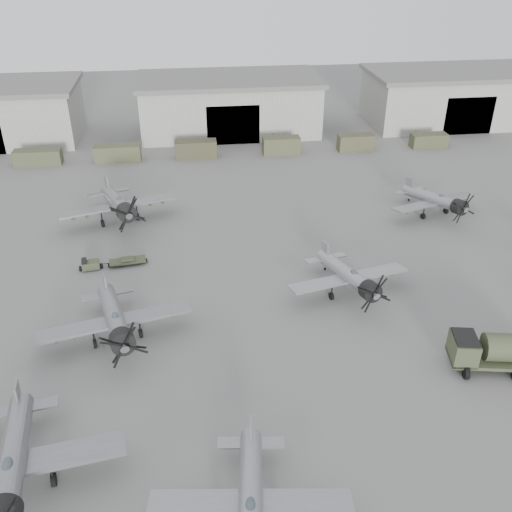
{
  "coord_description": "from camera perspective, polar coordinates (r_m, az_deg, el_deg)",
  "views": [
    {
      "loc": [
        -7.51,
        -29.94,
        29.56
      ],
      "look_at": [
        -1.54,
        16.09,
        2.5
      ],
      "focal_mm": 40.0,
      "sensor_mm": 36.0,
      "label": 1
    }
  ],
  "objects": [
    {
      "name": "aircraft_near_1",
      "position": [
        34.02,
        -0.54,
        -23.62
      ],
      "size": [
        11.55,
        10.4,
        4.59
      ],
      "rotation": [
        0.0,
        0.0,
        -0.12
      ],
      "color": "gray",
      "rests_on": "ground"
    },
    {
      "name": "aircraft_mid_2",
      "position": [
        52.08,
        9.41,
        -2.07
      ],
      "size": [
        11.48,
        10.34,
        4.56
      ],
      "rotation": [
        0.0,
        0.0,
        0.23
      ],
      "color": "#979A9F",
      "rests_on": "ground"
    },
    {
      "name": "aircraft_near_0",
      "position": [
        37.95,
        -23.25,
        -18.77
      ],
      "size": [
        13.2,
        11.88,
        5.24
      ],
      "rotation": [
        0.0,
        0.0,
        0.15
      ],
      "color": "gray",
      "rests_on": "ground"
    },
    {
      "name": "hangar_center",
      "position": [
        95.59,
        -2.71,
        14.93
      ],
      "size": [
        29.0,
        14.8,
        8.7
      ],
      "color": "#B3B3A8",
      "rests_on": "ground"
    },
    {
      "name": "support_truck_1",
      "position": [
        87.37,
        -20.97,
        9.21
      ],
      "size": [
        6.52,
        2.2,
        2.16
      ],
      "primitive_type": "cube",
      "color": "#43482F",
      "rests_on": "ground"
    },
    {
      "name": "aircraft_far_0",
      "position": [
        65.96,
        -13.59,
        5.06
      ],
      "size": [
        13.3,
        11.97,
        5.33
      ],
      "rotation": [
        0.0,
        0.0,
        0.31
      ],
      "color": "gray",
      "rests_on": "ground"
    },
    {
      "name": "support_truck_6",
      "position": [
        92.58,
        16.88,
        11.0
      ],
      "size": [
        5.46,
        2.2,
        2.06
      ],
      "primitive_type": "cube",
      "color": "#43462E",
      "rests_on": "ground"
    },
    {
      "name": "hangar_right",
      "position": [
        105.6,
        19.05,
        14.86
      ],
      "size": [
        29.0,
        14.8,
        8.7
      ],
      "color": "#B3B3A8",
      "rests_on": "ground"
    },
    {
      "name": "support_truck_5",
      "position": [
        88.56,
        9.92,
        11.12
      ],
      "size": [
        5.3,
        2.2,
        2.41
      ],
      "primitive_type": "cube",
      "color": "#46452E",
      "rests_on": "ground"
    },
    {
      "name": "aircraft_far_1",
      "position": [
        69.19,
        17.7,
        5.33
      ],
      "size": [
        11.27,
        10.15,
        4.52
      ],
      "rotation": [
        0.0,
        0.0,
        0.32
      ],
      "color": "gray",
      "rests_on": "ground"
    },
    {
      "name": "aircraft_mid_1",
      "position": [
        47.08,
        -13.88,
        -6.27
      ],
      "size": [
        12.36,
        11.13,
        4.92
      ],
      "rotation": [
        0.0,
        0.0,
        0.24
      ],
      "color": "gray",
      "rests_on": "ground"
    },
    {
      "name": "tug_trailer",
      "position": [
        58.48,
        -14.88,
        -0.72
      ],
      "size": [
        6.31,
        2.01,
        1.25
      ],
      "rotation": [
        0.0,
        0.0,
        0.14
      ],
      "color": "#3B422B",
      "rests_on": "ground"
    },
    {
      "name": "support_truck_3",
      "position": [
        84.82,
        -6.03,
        10.58
      ],
      "size": [
        6.02,
        2.2,
        2.52
      ],
      "primitive_type": "cube",
      "color": "#3D3C28",
      "rests_on": "ground"
    },
    {
      "name": "ground",
      "position": [
        42.74,
        4.97,
        -13.66
      ],
      "size": [
        220.0,
        220.0,
        0.0
      ],
      "primitive_type": "plane",
      "color": "#5D5E5B",
      "rests_on": "ground"
    },
    {
      "name": "support_truck_4",
      "position": [
        85.98,
        2.54,
        10.99
      ],
      "size": [
        5.48,
        2.2,
        2.52
      ],
      "primitive_type": "cube",
      "color": "#474A30",
      "rests_on": "ground"
    },
    {
      "name": "support_truck_2",
      "position": [
        85.39,
        -13.67,
        9.96
      ],
      "size": [
        6.53,
        2.2,
        2.33
      ],
      "primitive_type": "cube",
      "color": "#484B31",
      "rests_on": "ground"
    },
    {
      "name": "fuel_tanker",
      "position": [
        47.45,
        23.45,
        -8.59
      ],
      "size": [
        8.32,
        4.05,
        3.07
      ],
      "rotation": [
        0.0,
        0.0,
        -0.19
      ],
      "color": "#3C442C",
      "rests_on": "ground"
    }
  ]
}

